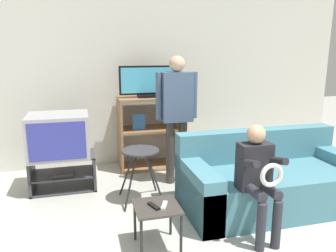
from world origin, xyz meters
TOP-DOWN VIEW (x-y plane):
  - wall_back at (0.00, 3.51)m, footprint 6.40×0.06m
  - tv_stand at (-1.16, 2.69)m, footprint 0.77×0.46m
  - television_main at (-1.19, 2.68)m, footprint 0.70×0.58m
  - media_shelf at (0.01, 3.20)m, footprint 0.85×0.49m
  - television_flat at (-0.00, 3.17)m, footprint 0.79×0.20m
  - folding_stool at (-0.30, 2.10)m, footprint 0.46×0.46m
  - snack_table at (-0.33, 1.17)m, footprint 0.38×0.38m
  - remote_control_black at (-0.36, 1.15)m, footprint 0.08×0.15m
  - remote_control_white at (-0.28, 1.14)m, footprint 0.09×0.15m
  - couch at (1.04, 1.64)m, footprint 1.92×0.91m
  - person_standing_adult at (0.24, 2.53)m, footprint 0.53×0.20m
  - person_seated_child at (0.58, 1.13)m, footprint 0.33×0.43m

SIDE VIEW (x-z plane):
  - tv_stand at x=-1.16m, z-range 0.00..0.42m
  - couch at x=1.04m, z-range -0.12..0.67m
  - snack_table at x=-0.33m, z-range 0.14..0.53m
  - remote_control_black at x=-0.36m, z-range 0.39..0.41m
  - remote_control_white at x=-0.28m, z-range 0.39..0.41m
  - folding_stool at x=-0.30m, z-range 0.21..0.82m
  - media_shelf at x=0.01m, z-range 0.01..1.05m
  - person_seated_child at x=0.58m, z-range 0.09..1.13m
  - television_main at x=-1.19m, z-range 0.43..0.94m
  - person_standing_adult at x=0.24m, z-range 0.17..1.79m
  - television_flat at x=0.00m, z-range 1.02..1.46m
  - wall_back at x=0.00m, z-range 0.00..2.60m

